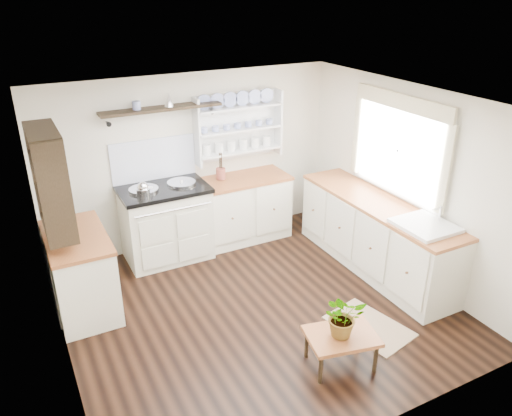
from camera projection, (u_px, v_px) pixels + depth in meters
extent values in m
cube|color=black|center=(258.00, 307.00, 5.58)|extent=(4.00, 3.80, 0.01)
cube|color=beige|center=(192.00, 161.00, 6.64)|extent=(4.00, 0.02, 2.30)
cube|color=beige|center=(406.00, 181.00, 5.95)|extent=(0.02, 3.80, 2.30)
cube|color=beige|center=(52.00, 260.00, 4.27)|extent=(0.02, 3.80, 2.30)
cube|color=white|center=(259.00, 103.00, 4.63)|extent=(4.00, 3.80, 0.01)
cube|color=white|center=(399.00, 150.00, 5.91)|extent=(0.04, 1.40, 1.00)
cube|color=white|center=(397.00, 151.00, 5.90)|extent=(0.02, 1.50, 1.10)
cube|color=beige|center=(402.00, 102.00, 5.65)|extent=(0.04, 1.55, 0.18)
cube|color=beige|center=(166.00, 224.00, 6.44)|extent=(1.06, 0.69, 0.93)
cube|color=black|center=(163.00, 189.00, 6.23)|extent=(1.10, 0.73, 0.05)
cylinder|color=silver|center=(144.00, 190.00, 6.11)|extent=(0.36, 0.36, 0.03)
cylinder|color=silver|center=(181.00, 183.00, 6.32)|extent=(0.36, 0.36, 0.03)
cylinder|color=silver|center=(174.00, 210.00, 5.98)|extent=(0.96, 0.02, 0.02)
cube|color=white|center=(243.00, 209.00, 6.94)|extent=(1.25, 0.60, 0.88)
cube|color=brown|center=(242.00, 179.00, 6.76)|extent=(1.27, 0.63, 0.04)
cube|color=white|center=(375.00, 236.00, 6.20)|extent=(0.60, 2.40, 0.88)
cube|color=brown|center=(379.00, 204.00, 6.01)|extent=(0.62, 2.43, 0.04)
cube|color=white|center=(424.00, 235.00, 5.44)|extent=(0.55, 0.60, 0.28)
cylinder|color=silver|center=(440.00, 215.00, 5.44)|extent=(0.02, 0.02, 0.22)
cube|color=white|center=(81.00, 273.00, 5.41)|extent=(0.60, 1.10, 0.88)
cube|color=brown|center=(75.00, 237.00, 5.23)|extent=(0.62, 1.13, 0.04)
cube|color=white|center=(236.00, 126.00, 6.73)|extent=(1.20, 0.03, 0.90)
cube|color=white|center=(239.00, 127.00, 6.66)|extent=(1.20, 0.22, 0.02)
cylinder|color=navy|center=(238.00, 107.00, 6.56)|extent=(0.20, 0.02, 0.20)
cube|color=black|center=(161.00, 109.00, 6.05)|extent=(1.50, 0.24, 0.04)
cone|color=black|center=(107.00, 122.00, 5.88)|extent=(0.06, 0.20, 0.06)
cone|color=black|center=(209.00, 110.00, 6.42)|extent=(0.06, 0.20, 0.06)
cube|color=black|center=(50.00, 180.00, 4.89)|extent=(0.28, 0.80, 1.05)
cylinder|color=brown|center=(221.00, 174.00, 6.66)|extent=(0.13, 0.13, 0.15)
cube|color=brown|center=(342.00, 336.00, 4.62)|extent=(0.73, 0.59, 0.04)
cylinder|color=black|center=(321.00, 369.00, 4.47)|extent=(0.04, 0.04, 0.31)
cylinder|color=black|center=(307.00, 344.00, 4.79)|extent=(0.04, 0.04, 0.31)
cylinder|color=black|center=(376.00, 359.00, 4.60)|extent=(0.04, 0.04, 0.31)
cylinder|color=black|center=(358.00, 334.00, 4.92)|extent=(0.04, 0.04, 0.31)
imported|color=#3F7233|center=(343.00, 316.00, 4.53)|extent=(0.45, 0.41, 0.41)
cube|color=#82684B|center=(369.00, 326.00, 5.26)|extent=(0.72, 0.95, 0.02)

